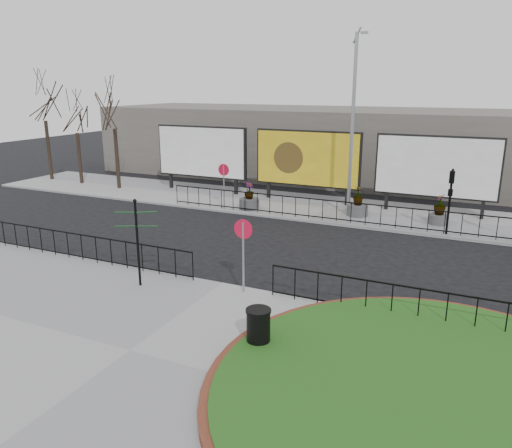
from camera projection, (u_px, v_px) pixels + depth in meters
The scene contains 24 objects.
ground at pixel (223, 286), 17.22m from camera, with size 90.00×90.00×0.00m, color black.
pavement_near at pixel (130, 352), 12.83m from camera, with size 30.00×10.00×0.12m, color gray.
pavement_far at pixel (326, 208), 27.69m from camera, with size 44.00×6.00×0.12m, color gray.
brick_edge at pixel (442, 400), 10.64m from camera, with size 10.40×10.40×0.18m, color brown.
grass_lawn at pixel (443, 400), 10.63m from camera, with size 10.00×10.00×0.22m, color #224B14.
railing_near_left at pixel (82, 247), 19.20m from camera, with size 10.00×0.10×1.10m, color black, non-canonical shape.
railing_near_right at pixel (419, 305), 14.15m from camera, with size 9.00×0.10×1.10m, color black, non-canonical shape.
railing_far at pixel (330, 210), 24.76m from camera, with size 18.00×0.10×1.10m, color black, non-canonical shape.
speed_sign_far at pixel (224, 176), 26.94m from camera, with size 0.64×0.07×2.47m.
speed_sign_near at pixel (243, 240), 15.95m from camera, with size 0.64×0.07×2.47m.
billboard_left at pixel (202, 152), 31.28m from camera, with size 6.20×0.31×4.10m.
billboard_mid at pixel (307, 159), 28.46m from camera, with size 6.20×0.31×4.10m.
billboard_right at pixel (436, 167), 25.63m from camera, with size 6.20×0.31×4.10m.
lamp_post at pixel (353, 123), 24.92m from camera, with size 0.74×0.18×9.23m.
signal_pole_a at pixel (451, 192), 22.19m from camera, with size 0.22×0.26×3.00m.
tree_left at pixel (115, 134), 31.94m from camera, with size 2.00×2.00×7.00m, color #2D2119, non-canonical shape.
tree_mid at pixel (78, 138), 33.72m from camera, with size 2.00×2.00×6.20m, color #2D2119, non-canonical shape.
tree_far at pixel (46, 126), 34.93m from camera, with size 2.00×2.00×7.50m, color #2D2119, non-canonical shape.
building_backdrop at pixel (368, 145), 35.77m from camera, with size 40.00×10.00×5.00m, color #615D55.
fingerpost_sign at pixel (137, 234), 16.49m from camera, with size 1.34×0.81×3.01m.
litter_bin at pixel (258, 329), 12.79m from camera, with size 0.66×0.66×1.09m.
planter_a at pixel (249, 200), 27.23m from camera, with size 1.10×1.10×1.47m.
planter_b at pixel (358, 206), 25.85m from camera, with size 1.09×1.09×1.54m.
planter_c at pixel (439, 213), 24.22m from camera, with size 0.93×0.93×1.50m.
Camera 1 is at (7.75, -14.04, 6.72)m, focal length 35.00 mm.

